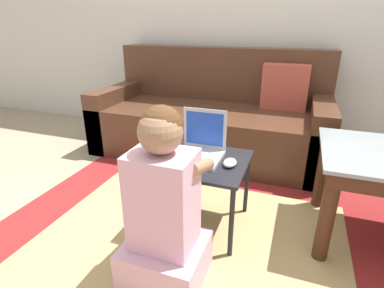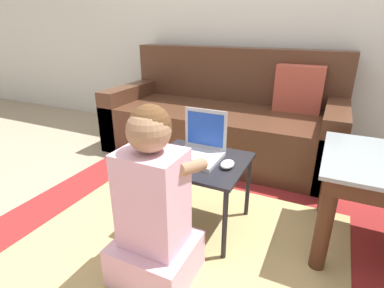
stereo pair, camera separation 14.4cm
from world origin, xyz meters
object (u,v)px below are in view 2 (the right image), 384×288
object	(u,v)px
couch	(224,119)
laptop_desk	(199,168)
person_seated	(154,211)
laptop	(199,150)
computer_mouse	(227,164)

from	to	relation	value
couch	laptop_desk	world-z (taller)	couch
couch	person_seated	size ratio (longest dim) A/B	2.42
laptop_desk	person_seated	bearing A→B (deg)	-92.08
laptop	computer_mouse	distance (m)	0.18
laptop	laptop_desk	bearing A→B (deg)	-61.93
couch	laptop	world-z (taller)	couch
person_seated	laptop_desk	bearing A→B (deg)	87.92
couch	person_seated	distance (m)	1.51
person_seated	laptop	bearing A→B (deg)	90.00
computer_mouse	person_seated	size ratio (longest dim) A/B	0.12
couch	computer_mouse	size ratio (longest dim) A/B	19.72
laptop_desk	laptop	world-z (taller)	laptop
couch	laptop	bearing A→B (deg)	-77.59
laptop	person_seated	distance (m)	0.46
couch	computer_mouse	distance (m)	1.17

